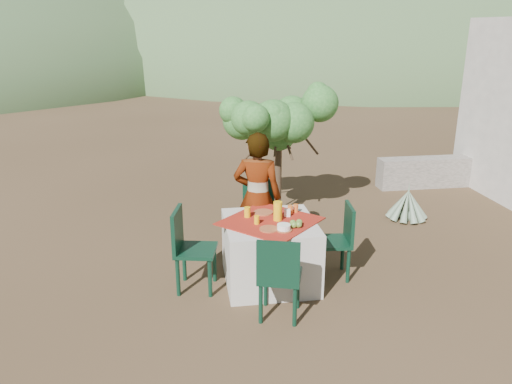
# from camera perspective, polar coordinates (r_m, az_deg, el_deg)

# --- Properties ---
(ground) EXTENTS (160.00, 160.00, 0.00)m
(ground) POSITION_cam_1_polar(r_m,az_deg,el_deg) (5.84, 4.98, -10.87)
(ground) COLOR #3C2D1B
(ground) RESTS_ON ground
(table) EXTENTS (1.30, 1.30, 0.76)m
(table) POSITION_cam_1_polar(r_m,az_deg,el_deg) (5.80, 1.60, -6.80)
(table) COLOR beige
(table) RESTS_ON ground
(chair_far) EXTENTS (0.50, 0.50, 0.92)m
(chair_far) POSITION_cam_1_polar(r_m,az_deg,el_deg) (6.65, 0.25, -2.17)
(chair_far) COLOR black
(chair_far) RESTS_ON ground
(chair_near) EXTENTS (0.53, 0.53, 0.91)m
(chair_near) POSITION_cam_1_polar(r_m,az_deg,el_deg) (5.02, 2.67, -9.43)
(chair_near) COLOR black
(chair_near) RESTS_ON ground
(chair_left) EXTENTS (0.52, 0.52, 0.95)m
(chair_left) POSITION_cam_1_polar(r_m,az_deg,el_deg) (5.63, -7.73, -6.08)
(chair_left) COLOR black
(chair_left) RESTS_ON ground
(chair_right) EXTENTS (0.46, 0.46, 0.89)m
(chair_right) POSITION_cam_1_polar(r_m,az_deg,el_deg) (5.94, 9.47, -5.16)
(chair_right) COLOR black
(chair_right) RESTS_ON ground
(person) EXTENTS (0.69, 0.56, 1.65)m
(person) POSITION_cam_1_polar(r_m,az_deg,el_deg) (6.21, 0.16, -0.61)
(person) COLOR #8C6651
(person) RESTS_ON ground
(shrub_tree) EXTENTS (1.53, 1.51, 1.80)m
(shrub_tree) POSITION_cam_1_polar(r_m,az_deg,el_deg) (7.52, 2.93, 7.47)
(shrub_tree) COLOR #423421
(shrub_tree) RESTS_ON ground
(agave) EXTENTS (0.62, 0.63, 0.67)m
(agave) POSITION_cam_1_polar(r_m,az_deg,el_deg) (8.05, 16.91, -1.45)
(agave) COLOR gray
(agave) RESTS_ON ground
(stone_wall) EXTENTS (2.60, 0.35, 0.55)m
(stone_wall) POSITION_cam_1_polar(r_m,az_deg,el_deg) (9.98, 20.88, 2.22)
(stone_wall) COLOR gray
(stone_wall) RESTS_ON ground
(hill_near_right) EXTENTS (48.00, 48.00, 20.00)m
(hill_near_right) POSITION_cam_1_polar(r_m,az_deg,el_deg) (43.13, 9.70, 14.32)
(hill_near_right) COLOR #3F5932
(hill_near_right) RESTS_ON ground
(hill_far_center) EXTENTS (60.00, 60.00, 24.00)m
(hill_far_center) POSITION_cam_1_polar(r_m,az_deg,el_deg) (57.08, -11.67, 15.14)
(hill_far_center) COLOR slate
(hill_far_center) RESTS_ON ground
(hill_far_right) EXTENTS (36.00, 36.00, 14.00)m
(hill_far_right) POSITION_cam_1_polar(r_m,az_deg,el_deg) (58.81, 22.04, 14.30)
(hill_far_right) COLOR slate
(hill_far_right) RESTS_ON ground
(plate_far) EXTENTS (0.23, 0.23, 0.01)m
(plate_far) POSITION_cam_1_polar(r_m,az_deg,el_deg) (5.87, 0.86, -2.34)
(plate_far) COLOR brown
(plate_far) RESTS_ON table
(plate_near) EXTENTS (0.21, 0.21, 0.01)m
(plate_near) POSITION_cam_1_polar(r_m,az_deg,el_deg) (5.40, 1.48, -4.25)
(plate_near) COLOR brown
(plate_near) RESTS_ON table
(glass_far) EXTENTS (0.07, 0.07, 0.12)m
(glass_far) POSITION_cam_1_polar(r_m,az_deg,el_deg) (5.73, -1.00, -2.31)
(glass_far) COLOR yellow
(glass_far) RESTS_ON table
(glass_near) EXTENTS (0.06, 0.06, 0.10)m
(glass_near) POSITION_cam_1_polar(r_m,az_deg,el_deg) (5.53, 0.09, -3.20)
(glass_near) COLOR yellow
(glass_near) RESTS_ON table
(juice_pitcher) EXTENTS (0.10, 0.10, 0.22)m
(juice_pitcher) POSITION_cam_1_polar(r_m,az_deg,el_deg) (5.62, 2.51, -2.18)
(juice_pitcher) COLOR yellow
(juice_pitcher) RESTS_ON table
(bowl_plate) EXTENTS (0.19, 0.19, 0.01)m
(bowl_plate) POSITION_cam_1_polar(r_m,az_deg,el_deg) (5.39, 3.19, -4.32)
(bowl_plate) COLOR brown
(bowl_plate) RESTS_ON table
(white_bowl) EXTENTS (0.15, 0.15, 0.05)m
(white_bowl) POSITION_cam_1_polar(r_m,az_deg,el_deg) (5.38, 3.19, -4.00)
(white_bowl) COLOR white
(white_bowl) RESTS_ON bowl_plate
(jar_left) EXTENTS (0.06, 0.06, 0.10)m
(jar_left) POSITION_cam_1_polar(r_m,az_deg,el_deg) (5.84, 3.93, -2.03)
(jar_left) COLOR orange
(jar_left) RESTS_ON table
(jar_right) EXTENTS (0.06, 0.06, 0.09)m
(jar_right) POSITION_cam_1_polar(r_m,az_deg,el_deg) (5.90, 4.56, -1.86)
(jar_right) COLOR orange
(jar_right) RESTS_ON table
(napkin_holder) EXTENTS (0.08, 0.05, 0.09)m
(napkin_holder) POSITION_cam_1_polar(r_m,az_deg,el_deg) (5.76, 3.58, -2.39)
(napkin_holder) COLOR white
(napkin_holder) RESTS_ON table
(fruit_cluster) EXTENTS (0.15, 0.14, 0.07)m
(fruit_cluster) POSITION_cam_1_polar(r_m,az_deg,el_deg) (5.48, 4.61, -3.63)
(fruit_cluster) COLOR olive
(fruit_cluster) RESTS_ON table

